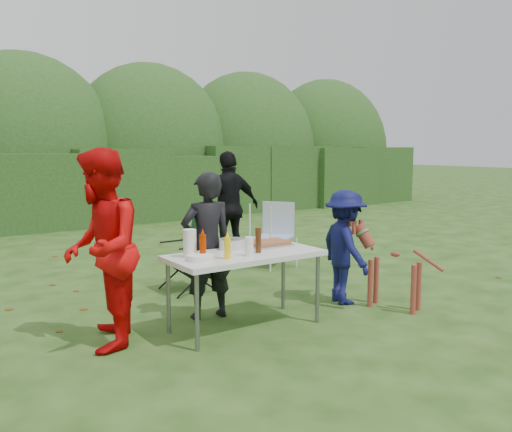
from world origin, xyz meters
TOP-DOWN VIEW (x-y plane):
  - ground at (0.00, 0.00)m, footprint 80.00×80.00m
  - hedge_row at (0.00, 8.00)m, footprint 22.00×1.40m
  - shrub_backdrop at (0.00, 9.60)m, footprint 20.00×2.60m
  - folding_table at (-0.03, 0.02)m, footprint 1.50×0.70m
  - person_cook at (-0.18, 0.50)m, footprint 0.59×0.43m
  - person_red_jacket at (-1.33, 0.30)m, footprint 0.94×1.04m
  - person_black_puffy at (1.44, 2.67)m, footprint 1.00×0.46m
  - child at (1.36, 0.09)m, footprint 0.67×0.92m
  - dog at (1.65, -0.38)m, footprint 0.70×1.03m
  - camping_chair at (0.15, 1.57)m, footprint 0.61×0.61m
  - lawn_chair at (1.81, 2.05)m, footprint 0.77×0.77m
  - food_tray at (0.36, 0.17)m, footprint 0.45×0.30m
  - focaccia_bread at (0.36, 0.17)m, footprint 0.40×0.26m
  - mustard_bottle at (-0.32, -0.13)m, footprint 0.06×0.06m
  - ketchup_bottle at (-0.49, 0.02)m, footprint 0.06×0.06m
  - beer_bottle at (0.08, -0.04)m, footprint 0.06×0.06m
  - paper_towel_roll at (-0.56, 0.13)m, footprint 0.12×0.12m
  - cup_stack at (-0.08, -0.13)m, footprint 0.08×0.08m
  - pasta_bowl at (-0.02, 0.26)m, footprint 0.26×0.26m
  - plate_stack at (-0.55, -0.04)m, footprint 0.24×0.24m

SIDE VIEW (x-z plane):
  - ground at x=0.00m, z-range 0.00..0.00m
  - dog at x=1.65m, z-range 0.00..0.91m
  - camping_chair at x=0.15m, z-range 0.00..0.93m
  - lawn_chair at x=1.81m, z-range 0.00..0.94m
  - child at x=1.36m, z-range 0.00..1.28m
  - folding_table at x=-0.03m, z-range 0.32..1.06m
  - food_tray at x=0.36m, z-range 0.74..0.76m
  - person_cook at x=-0.18m, z-range 0.00..1.50m
  - plate_stack at x=-0.55m, z-range 0.74..0.79m
  - focaccia_bread at x=0.36m, z-range 0.76..0.80m
  - pasta_bowl at x=-0.02m, z-range 0.74..0.84m
  - cup_stack at x=-0.08m, z-range 0.74..0.92m
  - mustard_bottle at x=-0.32m, z-range 0.74..0.94m
  - person_black_puffy at x=1.44m, z-range 0.00..1.68m
  - hedge_row at x=0.00m, z-range 0.00..1.70m
  - ketchup_bottle at x=-0.49m, z-range 0.74..0.96m
  - beer_bottle at x=0.08m, z-range 0.74..0.98m
  - paper_towel_roll at x=-0.56m, z-range 0.74..1.00m
  - person_red_jacket at x=-1.33m, z-range 0.00..1.75m
  - shrub_backdrop at x=0.00m, z-range 0.00..3.20m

